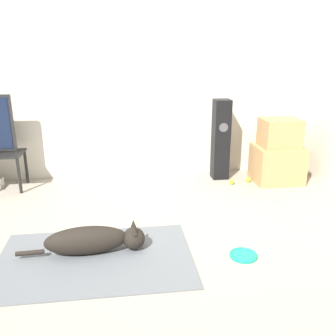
{
  "coord_description": "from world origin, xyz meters",
  "views": [
    {
      "loc": [
        0.02,
        -2.81,
        1.67
      ],
      "look_at": [
        0.52,
        0.91,
        0.45
      ],
      "focal_mm": 40.0,
      "sensor_mm": 36.0,
      "label": 1
    }
  ],
  "objects_px": {
    "cardboard_box_lower": "(277,164)",
    "tennis_ball_by_boxes": "(248,180)",
    "floor_speaker": "(221,140)",
    "cardboard_box_upper": "(280,133)",
    "dog": "(95,240)",
    "frisbee": "(243,255)",
    "tennis_ball_near_speaker": "(232,182)"
  },
  "relations": [
    {
      "from": "dog",
      "to": "cardboard_box_lower",
      "type": "relative_size",
      "value": 1.79
    },
    {
      "from": "dog",
      "to": "cardboard_box_lower",
      "type": "distance_m",
      "value": 2.71
    },
    {
      "from": "frisbee",
      "to": "floor_speaker",
      "type": "distance_m",
      "value": 2.06
    },
    {
      "from": "dog",
      "to": "cardboard_box_lower",
      "type": "height_order",
      "value": "cardboard_box_lower"
    },
    {
      "from": "floor_speaker",
      "to": "tennis_ball_near_speaker",
      "type": "xyz_separation_m",
      "value": [
        0.09,
        -0.28,
        -0.49
      ]
    },
    {
      "from": "dog",
      "to": "tennis_ball_near_speaker",
      "type": "distance_m",
      "value": 2.21
    },
    {
      "from": "dog",
      "to": "floor_speaker",
      "type": "relative_size",
      "value": 1.02
    },
    {
      "from": "dog",
      "to": "tennis_ball_near_speaker",
      "type": "bearing_deg",
      "value": 42.04
    },
    {
      "from": "cardboard_box_lower",
      "to": "tennis_ball_by_boxes",
      "type": "distance_m",
      "value": 0.42
    },
    {
      "from": "cardboard_box_lower",
      "to": "floor_speaker",
      "type": "relative_size",
      "value": 0.57
    },
    {
      "from": "frisbee",
      "to": "tennis_ball_near_speaker",
      "type": "bearing_deg",
      "value": 76.45
    },
    {
      "from": "frisbee",
      "to": "cardboard_box_lower",
      "type": "relative_size",
      "value": 0.39
    },
    {
      "from": "frisbee",
      "to": "tennis_ball_near_speaker",
      "type": "height_order",
      "value": "tennis_ball_near_speaker"
    },
    {
      "from": "dog",
      "to": "floor_speaker",
      "type": "bearing_deg",
      "value": 48.52
    },
    {
      "from": "cardboard_box_upper",
      "to": "tennis_ball_near_speaker",
      "type": "relative_size",
      "value": 7.04
    },
    {
      "from": "frisbee",
      "to": "cardboard_box_upper",
      "type": "distance_m",
      "value": 2.1
    },
    {
      "from": "cardboard_box_lower",
      "to": "cardboard_box_upper",
      "type": "distance_m",
      "value": 0.41
    },
    {
      "from": "dog",
      "to": "tennis_ball_by_boxes",
      "type": "xyz_separation_m",
      "value": [
        1.87,
        1.53,
        -0.1
      ]
    },
    {
      "from": "cardboard_box_lower",
      "to": "floor_speaker",
      "type": "height_order",
      "value": "floor_speaker"
    },
    {
      "from": "cardboard_box_lower",
      "to": "floor_speaker",
      "type": "xyz_separation_m",
      "value": [
        -0.69,
        0.24,
        0.29
      ]
    },
    {
      "from": "floor_speaker",
      "to": "dog",
      "type": "bearing_deg",
      "value": -131.48
    },
    {
      "from": "tennis_ball_by_boxes",
      "to": "tennis_ball_near_speaker",
      "type": "relative_size",
      "value": 1.0
    },
    {
      "from": "cardboard_box_upper",
      "to": "tennis_ball_by_boxes",
      "type": "xyz_separation_m",
      "value": [
        -0.37,
        0.01,
        -0.61
      ]
    },
    {
      "from": "floor_speaker",
      "to": "tennis_ball_near_speaker",
      "type": "bearing_deg",
      "value": -72.45
    },
    {
      "from": "floor_speaker",
      "to": "tennis_ball_near_speaker",
      "type": "relative_size",
      "value": 15.76
    },
    {
      "from": "tennis_ball_by_boxes",
      "to": "dog",
      "type": "bearing_deg",
      "value": -140.87
    },
    {
      "from": "cardboard_box_lower",
      "to": "tennis_ball_by_boxes",
      "type": "bearing_deg",
      "value": 178.22
    },
    {
      "from": "frisbee",
      "to": "tennis_ball_near_speaker",
      "type": "xyz_separation_m",
      "value": [
        0.41,
        1.69,
        0.02
      ]
    },
    {
      "from": "dog",
      "to": "tennis_ball_near_speaker",
      "type": "height_order",
      "value": "dog"
    },
    {
      "from": "dog",
      "to": "cardboard_box_lower",
      "type": "xyz_separation_m",
      "value": [
        2.24,
        1.51,
        0.1
      ]
    },
    {
      "from": "cardboard_box_lower",
      "to": "floor_speaker",
      "type": "bearing_deg",
      "value": 161.03
    },
    {
      "from": "cardboard_box_upper",
      "to": "dog",
      "type": "bearing_deg",
      "value": -145.91
    }
  ]
}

